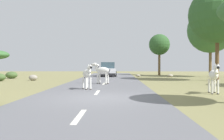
{
  "coord_description": "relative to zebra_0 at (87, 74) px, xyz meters",
  "views": [
    {
      "loc": [
        0.81,
        -10.94,
        1.49
      ],
      "look_at": [
        0.22,
        13.47,
        0.97
      ],
      "focal_mm": 40.48,
      "sensor_mm": 36.0,
      "label": 1
    }
  ],
  "objects": [
    {
      "name": "zebra_0",
      "position": [
        0.0,
        0.0,
        0.0
      ],
      "size": [
        0.84,
        1.49,
        1.48
      ],
      "rotation": [
        0.0,
        0.0,
        3.54
      ],
      "color": "silver",
      "rests_on": "road"
    },
    {
      "name": "ground_plane",
      "position": [
        0.99,
        -3.68,
        -0.93
      ],
      "size": [
        90.0,
        90.0,
        0.0
      ],
      "primitive_type": "plane",
      "color": "olive"
    },
    {
      "name": "tree_4",
      "position": [
        10.92,
        8.84,
        5.13
      ],
      "size": [
        5.23,
        5.23,
        8.69
      ],
      "color": "brown",
      "rests_on": "ground_plane"
    },
    {
      "name": "tree_2",
      "position": [
        13.03,
        16.36,
        4.74
      ],
      "size": [
        5.53,
        5.53,
        8.45
      ],
      "color": "brown",
      "rests_on": "ground_plane"
    },
    {
      "name": "rock_1",
      "position": [
        4.3,
        16.73,
        -0.8
      ],
      "size": [
        0.54,
        0.52,
        0.27
      ],
      "primitive_type": "ellipsoid",
      "color": "gray",
      "rests_on": "ground_plane"
    },
    {
      "name": "rock_2",
      "position": [
        -6.18,
        8.83,
        -0.67
      ],
      "size": [
        0.82,
        0.61,
        0.54
      ],
      "primitive_type": "ellipsoid",
      "color": "gray",
      "rests_on": "ground_plane"
    },
    {
      "name": "zebra_1",
      "position": [
        0.57,
        4.23,
        0.09
      ],
      "size": [
        1.58,
        1.08,
        1.63
      ],
      "rotation": [
        0.0,
        0.0,
        1.05
      ],
      "color": "silver",
      "rests_on": "road"
    },
    {
      "name": "bush_1",
      "position": [
        -9.62,
        12.08,
        -0.56
      ],
      "size": [
        1.24,
        1.12,
        0.75
      ],
      "primitive_type": "ellipsoid",
      "color": "#425B2D",
      "rests_on": "ground_plane"
    },
    {
      "name": "zebra_2",
      "position": [
        6.69,
        -1.64,
        -0.01
      ],
      "size": [
        0.57,
        1.65,
        1.56
      ],
      "rotation": [
        0.0,
        0.0,
        3.0
      ],
      "color": "silver",
      "rests_on": "ground_plane"
    },
    {
      "name": "car_0",
      "position": [
        0.49,
        16.69,
        -0.09
      ],
      "size": [
        2.26,
        4.46,
        1.74
      ],
      "rotation": [
        0.0,
        0.0,
        3.21
      ],
      "color": "silver",
      "rests_on": "road"
    },
    {
      "name": "rock_0",
      "position": [
        8.07,
        15.66,
        -0.76
      ],
      "size": [
        0.61,
        0.59,
        0.35
      ],
      "primitive_type": "ellipsoid",
      "color": "#A89E8C",
      "rests_on": "ground_plane"
    },
    {
      "name": "tree_3",
      "position": [
        7.53,
        20.6,
        3.31
      ],
      "size": [
        2.89,
        2.89,
        5.73
      ],
      "color": "brown",
      "rests_on": "ground_plane"
    },
    {
      "name": "road",
      "position": [
        0.72,
        -3.68,
        -0.91
      ],
      "size": [
        6.0,
        64.0,
        0.05
      ],
      "primitive_type": "cube",
      "color": "slate",
      "rests_on": "ground_plane"
    },
    {
      "name": "lane_markings",
      "position": [
        0.72,
        -4.68,
        -0.88
      ],
      "size": [
        0.16,
        56.0,
        0.01
      ],
      "color": "silver",
      "rests_on": "road"
    }
  ]
}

